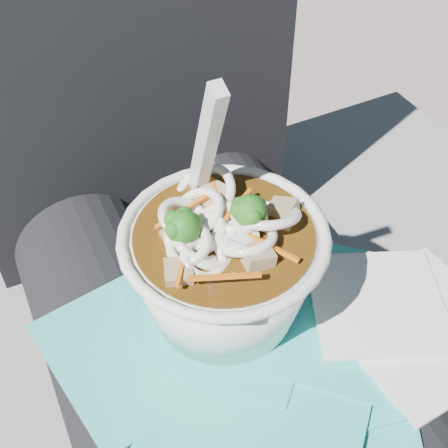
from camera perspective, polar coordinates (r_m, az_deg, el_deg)
name	(u,v)px	position (r m, az deg, el deg)	size (l,w,h in m)	color
stone_ledge	(188,405)	(0.90, -3.30, -16.21)	(1.00, 0.50, 0.43)	slate
lap	(239,386)	(0.58, 1.38, -14.61)	(0.30, 0.48, 0.14)	black
person_body	(198,292)	(0.60, -2.42, -6.20)	(0.34, 0.94, 0.98)	black
plastic_bag	(262,347)	(0.51, 3.45, -11.16)	(0.34, 0.29, 0.02)	#2AB2AB
napkins	(406,319)	(0.53, 16.31, -8.32)	(0.16, 0.17, 0.01)	white
udon_bowl	(223,262)	(0.48, -0.08, -3.47)	(0.19, 0.19, 0.21)	white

